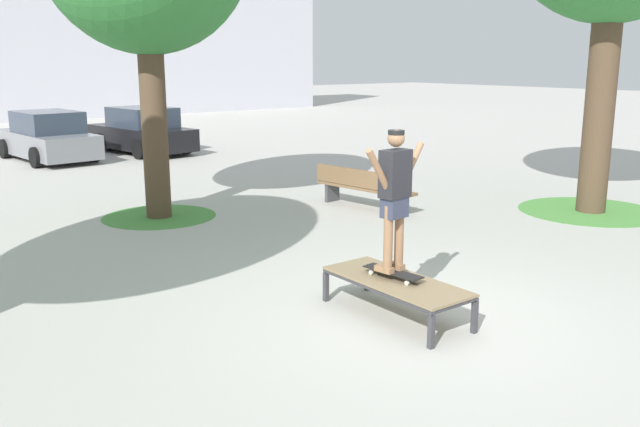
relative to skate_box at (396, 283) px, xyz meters
name	(u,v)px	position (x,y,z in m)	size (l,w,h in m)	color
ground_plane	(422,318)	(0.21, -0.25, -0.41)	(120.00, 120.00, 0.00)	#B7B5AD
building_facade	(13,6)	(3.88, 32.11, 5.22)	(34.82, 4.00, 11.27)	silver
skate_box	(396,283)	(0.00, 0.00, 0.00)	(0.77, 1.90, 0.46)	#38383D
skateboard	(393,272)	(0.00, 0.06, 0.12)	(0.29, 0.82, 0.09)	black
skater	(395,191)	(0.00, 0.06, 1.12)	(1.00, 0.32, 1.69)	#8E6647
grass_patch_near_right	(590,211)	(7.18, 1.79, -0.41)	(2.86, 2.86, 0.01)	#519342
grass_patch_mid_back	(159,216)	(-0.03, 6.69, -0.41)	(2.22, 2.22, 0.01)	#47893D
car_grey	(48,138)	(0.52, 15.88, 0.28)	(2.21, 4.34, 1.50)	slate
car_black	(142,132)	(3.49, 15.77, 0.28)	(2.34, 4.39, 1.50)	black
park_bench	(363,187)	(3.67, 4.82, 0.03)	(0.74, 2.44, 0.83)	brown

